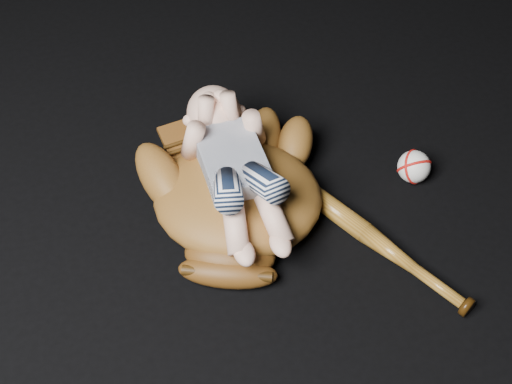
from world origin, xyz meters
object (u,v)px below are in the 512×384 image
(baseball_glove, at_px, (238,192))
(baseball_bat, at_px, (375,240))
(newborn_baby, at_px, (237,167))
(baseball, at_px, (414,167))

(baseball_glove, distance_m, baseball_bat, 0.26)
(baseball_glove, height_order, newborn_baby, newborn_baby)
(baseball_bat, bearing_deg, baseball, 43.88)
(newborn_baby, distance_m, baseball_bat, 0.28)
(newborn_baby, relative_size, baseball_bat, 0.94)
(baseball_glove, xyz_separation_m, newborn_baby, (0.00, 0.00, 0.06))
(baseball_glove, height_order, baseball_bat, baseball_glove)
(baseball_glove, distance_m, baseball, 0.35)
(baseball_glove, bearing_deg, baseball_bat, -10.71)
(baseball_glove, relative_size, newborn_baby, 1.12)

